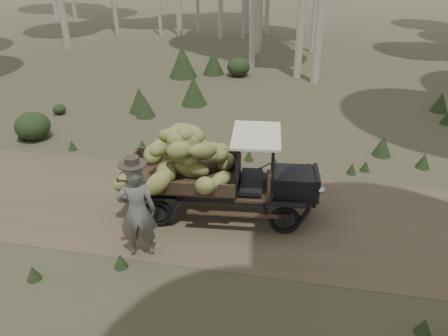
{
  "coord_description": "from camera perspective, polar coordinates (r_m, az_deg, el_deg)",
  "views": [
    {
      "loc": [
        3.19,
        -8.23,
        5.55
      ],
      "look_at": [
        1.57,
        0.02,
        1.13
      ],
      "focal_mm": 35.0,
      "sensor_mm": 36.0,
      "label": 1
    }
  ],
  "objects": [
    {
      "name": "farmer",
      "position": [
        8.45,
        -11.26,
        -5.42
      ],
      "size": [
        0.83,
        0.67,
        2.13
      ],
      "rotation": [
        0.0,
        0.0,
        3.46
      ],
      "color": "#5B5853",
      "rests_on": "ground"
    },
    {
      "name": "dirt_track",
      "position": [
        10.43,
        -8.53,
        -4.78
      ],
      "size": [
        70.0,
        4.0,
        0.01
      ],
      "primitive_type": "cube",
      "color": "brown",
      "rests_on": "ground"
    },
    {
      "name": "undergrowth",
      "position": [
        10.33,
        -16.24,
        -2.57
      ],
      "size": [
        23.23,
        23.61,
        1.39
      ],
      "color": "#233319",
      "rests_on": "ground"
    },
    {
      "name": "ground",
      "position": [
        10.43,
        -8.53,
        -4.8
      ],
      "size": [
        120.0,
        120.0,
        0.0
      ],
      "primitive_type": "plane",
      "color": "#473D2B",
      "rests_on": "ground"
    },
    {
      "name": "banana_truck",
      "position": [
        9.48,
        -2.79,
        0.76
      ],
      "size": [
        4.5,
        2.26,
        2.19
      ],
      "rotation": [
        0.0,
        0.0,
        0.09
      ],
      "color": "black",
      "rests_on": "ground"
    }
  ]
}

